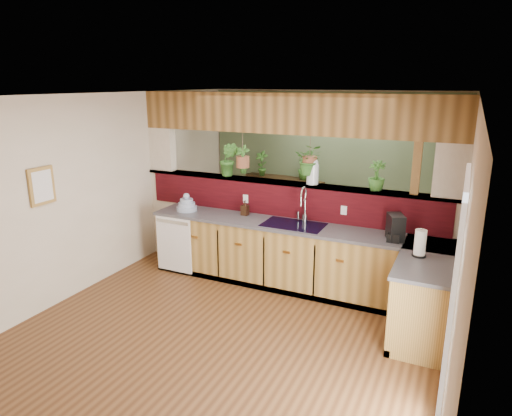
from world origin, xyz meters
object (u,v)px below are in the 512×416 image
at_px(dish_stack, 187,205).
at_px(coffee_maker, 395,228).
at_px(faucet, 304,203).
at_px(shelving_console, 283,205).
at_px(glass_jar, 313,171).
at_px(paper_towel, 420,244).
at_px(soap_dispenser, 245,208).

bearing_deg(dish_stack, coffee_maker, -0.62).
xyz_separation_m(faucet, shelving_console, (-1.13, 2.12, -0.67)).
distance_m(faucet, glass_jar, 0.46).
height_order(coffee_maker, glass_jar, glass_jar).
bearing_deg(faucet, glass_jar, 80.35).
relative_size(dish_stack, paper_towel, 0.94).
relative_size(dish_stack, coffee_maker, 0.96).
xyz_separation_m(coffee_maker, shelving_console, (-2.36, 2.33, -0.54)).
bearing_deg(shelving_console, faucet, -44.43).
height_order(faucet, paper_towel, faucet).
distance_m(dish_stack, glass_jar, 1.93).
height_order(faucet, soap_dispenser, faucet).
distance_m(soap_dispenser, coffee_maker, 2.11).
distance_m(faucet, coffee_maker, 1.26).
bearing_deg(coffee_maker, glass_jar, 137.38).
relative_size(coffee_maker, glass_jar, 0.87).
xyz_separation_m(faucet, glass_jar, (0.04, 0.22, 0.40)).
xyz_separation_m(soap_dispenser, coffee_maker, (2.10, -0.18, 0.04)).
xyz_separation_m(dish_stack, coffee_maker, (2.99, -0.03, 0.06)).
distance_m(paper_towel, shelving_console, 3.89).
bearing_deg(paper_towel, glass_jar, 150.53).
height_order(dish_stack, soap_dispenser, dish_stack).
bearing_deg(glass_jar, soap_dispenser, -165.00).
relative_size(soap_dispenser, glass_jar, 0.59).
bearing_deg(shelving_console, coffee_maker, -27.06).
bearing_deg(coffee_maker, soap_dispenser, 152.09).
bearing_deg(dish_stack, soap_dispenser, 9.76).
bearing_deg(glass_jar, coffee_maker, -19.72).
xyz_separation_m(soap_dispenser, paper_towel, (2.43, -0.62, 0.04)).
distance_m(coffee_maker, glass_jar, 1.37).
xyz_separation_m(glass_jar, shelving_console, (-1.17, 1.90, -1.07)).
height_order(dish_stack, paper_towel, paper_towel).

